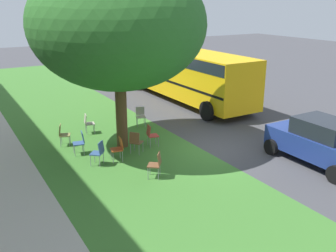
{
  "coord_description": "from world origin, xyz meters",
  "views": [
    {
      "loc": [
        -11.22,
        8.49,
        5.57
      ],
      "look_at": [
        1.13,
        1.19,
        0.86
      ],
      "focal_mm": 41.15,
      "sensor_mm": 36.0,
      "label": 1
    }
  ],
  "objects": [
    {
      "name": "street_tree",
      "position": [
        2.1,
        2.73,
        4.71
      ],
      "size": [
        6.47,
        6.47,
        7.11
      ],
      "color": "brown",
      "rests_on": "ground"
    },
    {
      "name": "chair_5",
      "position": [
        1.51,
        1.75,
        0.52
      ],
      "size": [
        0.49,
        0.5,
        0.88
      ],
      "color": "#B7332D",
      "rests_on": "ground"
    },
    {
      "name": "chair_7",
      "position": [
        1.11,
        2.62,
        0.52
      ],
      "size": [
        0.58,
        0.59,
        0.88
      ],
      "color": "brown",
      "rests_on": "ground"
    },
    {
      "name": "school_bus",
      "position": [
        7.18,
        -3.47,
        1.76
      ],
      "size": [
        10.4,
        2.8,
        2.88
      ],
      "color": "yellow",
      "rests_on": "ground"
    },
    {
      "name": "chair_2",
      "position": [
        0.82,
        4.21,
        0.52
      ],
      "size": [
        0.59,
        0.59,
        0.88
      ],
      "color": "#335184",
      "rests_on": "ground"
    },
    {
      "name": "chair_1",
      "position": [
        3.36,
        4.74,
        0.52
      ],
      "size": [
        0.54,
        0.54,
        0.88
      ],
      "color": "olive",
      "rests_on": "ground"
    },
    {
      "name": "chair_4",
      "position": [
        4.27,
        3.38,
        0.52
      ],
      "size": [
        0.49,
        0.49,
        0.88
      ],
      "color": "#ADA393",
      "rests_on": "ground"
    },
    {
      "name": "parked_car",
      "position": [
        -3.0,
        -2.6,
        0.84
      ],
      "size": [
        3.7,
        1.92,
        1.65
      ],
      "color": "navy",
      "rests_on": "ground"
    },
    {
      "name": "ground",
      "position": [
        0.0,
        0.0,
        0.0
      ],
      "size": [
        80.0,
        80.0,
        0.0
      ],
      "primitive_type": "plane",
      "color": "#424247"
    },
    {
      "name": "grass_verge",
      "position": [
        0.0,
        3.2,
        0.0
      ],
      "size": [
        48.0,
        6.0,
        0.01
      ],
      "primitive_type": "cube",
      "color": "#3D752D",
      "rests_on": "ground"
    },
    {
      "name": "sidewalk_strip",
      "position": [
        0.0,
        7.6,
        0.0
      ],
      "size": [
        48.0,
        2.8,
        0.01
      ],
      "primitive_type": "cube",
      "color": "#ADA89E",
      "rests_on": "ground"
    },
    {
      "name": "chair_0",
      "position": [
        2.14,
        4.44,
        0.52
      ],
      "size": [
        0.49,
        0.49,
        0.88
      ],
      "color": "#335184",
      "rests_on": "ground"
    },
    {
      "name": "chair_8",
      "position": [
        -1.11,
        2.96,
        0.52
      ],
      "size": [
        0.58,
        0.59,
        0.88
      ],
      "color": "brown",
      "rests_on": "ground"
    },
    {
      "name": "chair_6",
      "position": [
        4.12,
        0.91,
        0.52
      ],
      "size": [
        0.53,
        0.52,
        0.88
      ],
      "color": "#ADA393",
      "rests_on": "ground"
    },
    {
      "name": "chair_3",
      "position": [
        0.83,
        3.45,
        0.52
      ],
      "size": [
        0.49,
        0.49,
        0.88
      ],
      "color": "#C64C1E",
      "rests_on": "ground"
    }
  ]
}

